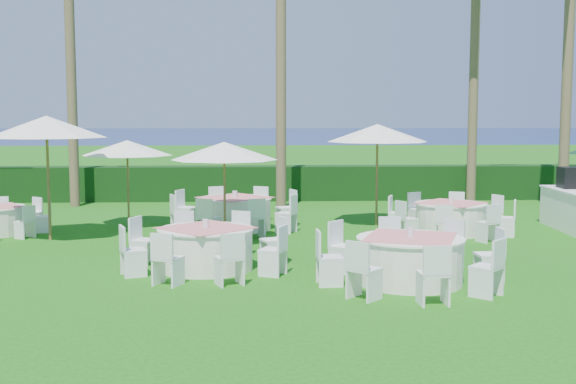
# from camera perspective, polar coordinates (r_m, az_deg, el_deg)

# --- Properties ---
(ground) EXTENTS (120.00, 120.00, 0.00)m
(ground) POSITION_cam_1_polar(r_m,az_deg,el_deg) (13.71, -5.90, -6.47)
(ground) COLOR #19590F
(ground) RESTS_ON ground
(hedge) EXTENTS (34.00, 1.00, 1.20)m
(hedge) POSITION_cam_1_polar(r_m,az_deg,el_deg) (25.48, -4.49, 0.70)
(hedge) COLOR black
(hedge) RESTS_ON ground
(ocean) EXTENTS (260.00, 260.00, 0.00)m
(ocean) POSITION_cam_1_polar(r_m,az_deg,el_deg) (115.40, -3.20, 4.55)
(ocean) COLOR #061344
(ocean) RESTS_ON ground
(banquet_table_b) EXTENTS (3.19, 3.19, 0.98)m
(banquet_table_b) POSITION_cam_1_polar(r_m,az_deg,el_deg) (14.06, -6.50, -4.37)
(banquet_table_b) COLOR white
(banquet_table_b) RESTS_ON ground
(banquet_table_c) EXTENTS (3.34, 3.34, 1.00)m
(banquet_table_c) POSITION_cam_1_polar(r_m,az_deg,el_deg) (12.99, 9.63, -5.23)
(banquet_table_c) COLOR white
(banquet_table_c) RESTS_ON ground
(banquet_table_e) EXTENTS (3.31, 3.31, 1.01)m
(banquet_table_e) POSITION_cam_1_polar(r_m,az_deg,el_deg) (18.93, -4.21, -1.62)
(banquet_table_e) COLOR white
(banquet_table_e) RESTS_ON ground
(banquet_table_f) EXTENTS (3.06, 3.06, 0.95)m
(banquet_table_f) POSITION_cam_1_polar(r_m,az_deg,el_deg) (18.64, 12.73, -1.96)
(banquet_table_f) COLOR white
(banquet_table_f) RESTS_ON ground
(umbrella_a) EXTENTS (2.83, 2.83, 2.97)m
(umbrella_a) POSITION_cam_1_polar(r_m,az_deg,el_deg) (17.98, -18.54, 4.91)
(umbrella_a) COLOR brown
(umbrella_a) RESTS_ON ground
(umbrella_b) EXTENTS (2.44, 2.44, 2.37)m
(umbrella_b) POSITION_cam_1_polar(r_m,az_deg,el_deg) (16.52, -5.06, 3.24)
(umbrella_b) COLOR brown
(umbrella_b) RESTS_ON ground
(umbrella_c) EXTENTS (2.39, 2.39, 2.32)m
(umbrella_c) POSITION_cam_1_polar(r_m,az_deg,el_deg) (19.58, -12.59, 3.42)
(umbrella_c) COLOR brown
(umbrella_c) RESTS_ON ground
(umbrella_d) EXTENTS (2.71, 2.71, 2.74)m
(umbrella_d) POSITION_cam_1_polar(r_m,az_deg,el_deg) (19.51, 7.08, 4.64)
(umbrella_d) COLOR brown
(umbrella_d) RESTS_ON ground
(palm_b) EXTENTS (4.15, 4.40, 9.22)m
(palm_b) POSITION_cam_1_polar(r_m,az_deg,el_deg) (24.66, -16.82, 10.69)
(palm_b) COLOR brown
(palm_b) RESTS_ON ground
(palm_d) EXTENTS (4.33, 4.31, 8.91)m
(palm_d) POSITION_cam_1_polar(r_m,az_deg,el_deg) (25.56, 14.51, 10.23)
(palm_d) COLOR brown
(palm_d) RESTS_ON ground
(palm_e) EXTENTS (4.39, 4.18, 9.25)m
(palm_e) POSITION_cam_1_polar(r_m,az_deg,el_deg) (24.18, 21.27, 10.67)
(palm_e) COLOR brown
(palm_e) RESTS_ON ground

